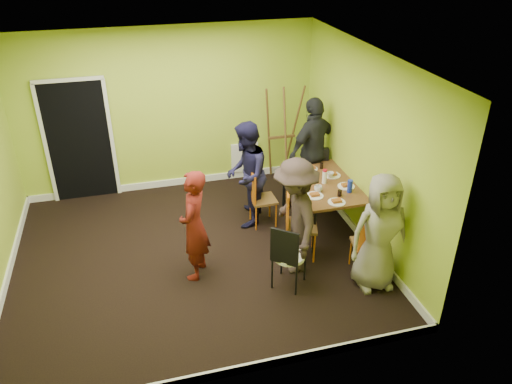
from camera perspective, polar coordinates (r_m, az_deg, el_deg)
The scene contains 28 objects.
ground at distance 7.26m, azimuth -7.05°, elevation -7.18°, with size 5.00×5.00×0.00m, color black.
room_walls at distance 6.77m, azimuth -7.80°, elevation -0.22°, with size 5.04×4.54×2.82m.
dining_table at distance 7.61m, azimuth 7.69°, elevation 0.72°, with size 0.90×1.50×0.75m.
chair_left_far at distance 7.65m, azimuth 0.28°, elevation -0.36°, with size 0.39×0.39×0.92m.
chair_left_near at distance 6.94m, azimuth 4.55°, elevation -3.16°, with size 0.54×0.54×1.03m.
chair_back_end at distance 8.31m, azimuth 6.94°, elevation 3.06°, with size 0.48×0.53×0.94m.
chair_front_end at distance 6.73m, azimuth 12.82°, elevation -5.63°, with size 0.44×0.44×0.92m.
chair_bentwood at distance 6.35m, azimuth 3.62°, elevation -7.11°, with size 0.51×0.52×0.94m.
easel at distance 8.88m, azimuth 3.05°, elevation 6.52°, with size 0.72×0.67×1.79m.
plate_near_left at distance 7.84m, azimuth 5.43°, elevation 2.24°, with size 0.26×0.26×0.01m, color white.
plate_near_right at distance 7.19m, azimuth 6.71°, elevation -0.44°, with size 0.25×0.25×0.01m, color white.
plate_far_back at distance 7.97m, azimuth 6.30°, elevation 2.66°, with size 0.22×0.22×0.01m, color white.
plate_far_front at distance 7.07m, azimuth 9.20°, elevation -1.16°, with size 0.25×0.25×0.01m, color white.
plate_wall_back at distance 7.80m, azimuth 8.69°, elevation 1.91°, with size 0.26×0.26×0.01m, color white.
plate_wall_front at distance 7.51m, azimuth 10.26°, elevation 0.65°, with size 0.25×0.25×0.01m, color white.
thermos at distance 7.53m, azimuth 7.84°, elevation 1.69°, with size 0.07×0.07×0.19m, color white.
blue_bottle at distance 7.33m, azimuth 10.68°, elevation 0.65°, with size 0.08×0.08×0.19m, color #172CAC.
orange_bottle at distance 7.69m, azimuth 6.23°, elevation 1.97°, with size 0.04×0.04×0.09m, color orange.
glass_mid at distance 7.72m, azimuth 5.84°, elevation 2.10°, with size 0.06×0.06×0.09m, color black.
glass_back at distance 7.99m, azimuth 7.49°, elevation 3.01°, with size 0.06×0.06×0.10m, color black.
glass_front at distance 7.22m, azimuth 9.54°, elevation -0.12°, with size 0.06×0.06×0.09m, color black.
cup_a at distance 7.30m, azimuth 7.12°, elevation 0.39°, with size 0.12×0.12×0.09m, color white.
cup_b at distance 7.70m, azimuth 8.48°, elevation 1.91°, with size 0.10×0.10×0.10m, color white.
person_standing at distance 6.48m, azimuth -7.09°, elevation -3.84°, with size 0.56×0.37×1.54m, color #59140F.
person_left_far at distance 7.56m, azimuth -1.14°, elevation 1.98°, with size 0.81×0.63×1.66m, color #171536.
person_left_near at distance 6.55m, azimuth 4.49°, elevation -2.84°, with size 1.05×0.61×1.63m, color #302420.
person_back_end at distance 8.29m, azimuth 6.60°, elevation 4.78°, with size 1.05×0.44×1.79m, color #212327.
person_front_end at distance 6.43m, azimuth 13.97°, elevation -4.54°, with size 0.78×0.51×1.60m, color gray.
Camera 1 is at (-0.67, -5.86, 4.24)m, focal length 35.00 mm.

